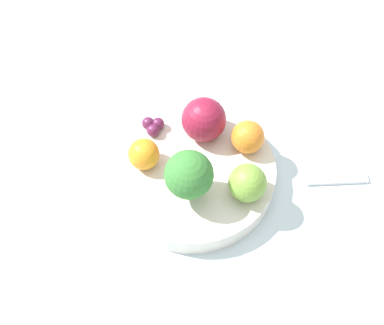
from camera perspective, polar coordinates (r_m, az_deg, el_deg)
ground_plane at (r=0.79m, az=0.00°, el=-2.55°), size 6.00×6.00×0.00m
table_surface at (r=0.78m, az=0.00°, el=-2.17°), size 1.20×1.20×0.02m
bowl at (r=0.76m, az=0.00°, el=-1.12°), size 0.23×0.23×0.03m
broccoli at (r=0.68m, az=-0.14°, el=-1.37°), size 0.06×0.06×0.08m
apple_red at (r=0.70m, az=5.95°, el=-2.19°), size 0.05×0.05×0.05m
apple_green at (r=0.75m, az=1.27°, el=4.61°), size 0.06×0.06×0.06m
orange_front at (r=0.75m, az=5.97°, el=2.73°), size 0.05×0.05×0.05m
orange_back at (r=0.73m, az=-5.11°, el=1.19°), size 0.04×0.04×0.04m
grape_cluster at (r=0.77m, az=-4.17°, el=3.93°), size 0.03×0.03×0.02m
spoon at (r=0.79m, az=15.18°, el=-1.72°), size 0.03×0.09×0.01m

